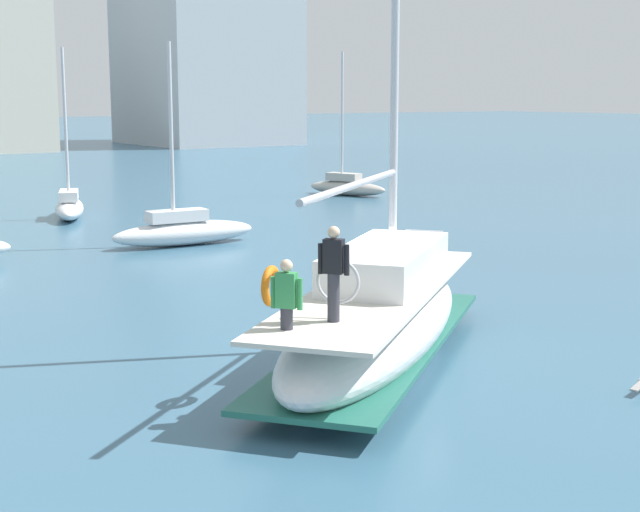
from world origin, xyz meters
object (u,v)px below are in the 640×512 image
object	(u,v)px
main_sailboat	(378,315)
moored_catamaran	(347,185)
moored_sloop_far	(69,206)
moored_cutter_right	(183,230)

from	to	relation	value
main_sailboat	moored_catamaran	size ratio (longest dim) A/B	1.92
main_sailboat	moored_sloop_far	world-z (taller)	main_sailboat
moored_catamaran	main_sailboat	bearing A→B (deg)	-123.93
moored_catamaran	moored_cutter_right	distance (m)	17.29
moored_catamaran	moored_sloop_far	bearing A→B (deg)	-176.23
main_sailboat	moored_sloop_far	xyz separation A→B (m)	(2.06, 24.24, -0.39)
moored_cutter_right	moored_catamaran	bearing A→B (deg)	35.96
moored_sloop_far	moored_cutter_right	xyz separation A→B (m)	(0.91, -9.17, 0.02)
moored_sloop_far	moored_cutter_right	size ratio (longest dim) A/B	1.02
moored_sloop_far	moored_catamaran	size ratio (longest dim) A/B	0.97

